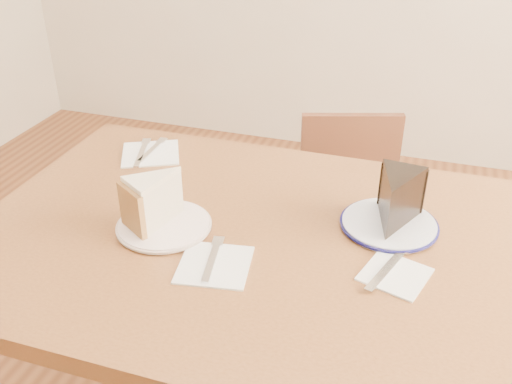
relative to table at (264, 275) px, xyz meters
The scene contains 13 objects.
table is the anchor object (origin of this frame).
chair_far 0.65m from the table, 80.90° to the left, with size 0.46×0.46×0.74m.
plate_cream 0.23m from the table, behind, with size 0.19×0.19×0.01m, color white.
plate_navy 0.28m from the table, 25.42° to the left, with size 0.19×0.19×0.01m, color white.
carrot_cake 0.27m from the table, behind, with size 0.08×0.11×0.09m, color beige, non-canonical shape.
chocolate_cake 0.31m from the table, 23.82° to the left, with size 0.09×0.13×0.10m, color black, non-canonical shape.
napkin_cream 0.17m from the table, 116.55° to the right, with size 0.13×0.13×0.00m, color white.
napkin_navy 0.29m from the table, 10.11° to the right, with size 0.11×0.11×0.00m, color white.
napkin_spare 0.48m from the table, 146.09° to the left, with size 0.14×0.14×0.00m, color white.
fork_cream 0.17m from the table, 122.03° to the right, with size 0.01×0.14×0.00m, color white.
knife_navy 0.27m from the table, ahead, with size 0.02×0.17×0.00m, color silver.
fork_spare 0.49m from the table, 144.78° to the left, with size 0.01×0.14×0.00m, color silver.
knife_spare 0.49m from the table, 148.31° to the left, with size 0.01×0.16×0.00m, color silver.
Camera 1 is at (0.27, -0.90, 1.41)m, focal length 40.00 mm.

